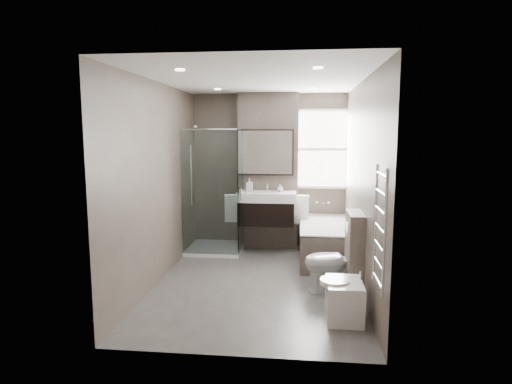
# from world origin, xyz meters

# --- Properties ---
(room) EXTENTS (2.70, 3.90, 2.70)m
(room) POSITION_xyz_m (0.00, 0.00, 1.30)
(room) COLOR #4F4C49
(room) RESTS_ON ground
(vanity_pier) EXTENTS (1.00, 0.25, 2.60)m
(vanity_pier) POSITION_xyz_m (0.00, 1.77, 1.30)
(vanity_pier) COLOR #564C44
(vanity_pier) RESTS_ON ground
(vanity) EXTENTS (0.95, 0.47, 0.66)m
(vanity) POSITION_xyz_m (0.00, 1.43, 0.74)
(vanity) COLOR black
(vanity) RESTS_ON vanity_pier
(mirror_cabinet) EXTENTS (0.86, 0.08, 0.76)m
(mirror_cabinet) POSITION_xyz_m (0.00, 1.61, 1.63)
(mirror_cabinet) COLOR black
(mirror_cabinet) RESTS_ON vanity_pier
(towel_left) EXTENTS (0.24, 0.06, 0.44)m
(towel_left) POSITION_xyz_m (-0.56, 1.40, 0.72)
(towel_left) COLOR white
(towel_left) RESTS_ON vanity_pier
(towel_right) EXTENTS (0.24, 0.06, 0.44)m
(towel_right) POSITION_xyz_m (0.56, 1.40, 0.72)
(towel_right) COLOR white
(towel_right) RESTS_ON vanity_pier
(shower_enclosure) EXTENTS (0.90, 0.90, 2.00)m
(shower_enclosure) POSITION_xyz_m (-0.75, 1.35, 0.49)
(shower_enclosure) COLOR white
(shower_enclosure) RESTS_ON ground
(bathtub) EXTENTS (0.75, 1.60, 0.57)m
(bathtub) POSITION_xyz_m (0.92, 1.10, 0.32)
(bathtub) COLOR #564C44
(bathtub) RESTS_ON ground
(window) EXTENTS (0.98, 0.06, 1.33)m
(window) POSITION_xyz_m (0.90, 1.88, 1.68)
(window) COLOR white
(window) RESTS_ON room
(toilet) EXTENTS (0.81, 0.58, 0.74)m
(toilet) POSITION_xyz_m (0.97, -0.19, 0.37)
(toilet) COLOR white
(toilet) RESTS_ON ground
(cistern_box) EXTENTS (0.19, 0.55, 1.00)m
(cistern_box) POSITION_xyz_m (1.21, -0.25, 0.50)
(cistern_box) COLOR #564C44
(cistern_box) RESTS_ON ground
(bidet) EXTENTS (0.44, 0.51, 0.53)m
(bidet) POSITION_xyz_m (1.01, -1.03, 0.22)
(bidet) COLOR white
(bidet) RESTS_ON ground
(towel_radiator) EXTENTS (0.03, 0.49, 1.10)m
(towel_radiator) POSITION_xyz_m (1.25, -1.60, 1.12)
(towel_radiator) COLOR silver
(towel_radiator) RESTS_ON room
(soap_bottle_a) EXTENTS (0.10, 0.10, 0.22)m
(soap_bottle_a) POSITION_xyz_m (-0.28, 1.45, 1.11)
(soap_bottle_a) COLOR white
(soap_bottle_a) RESTS_ON vanity
(soap_bottle_b) EXTENTS (0.09, 0.09, 0.12)m
(soap_bottle_b) POSITION_xyz_m (0.22, 1.49, 1.06)
(soap_bottle_b) COLOR white
(soap_bottle_b) RESTS_ON vanity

